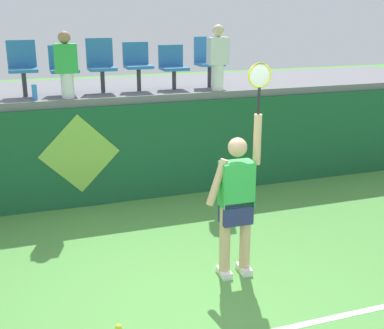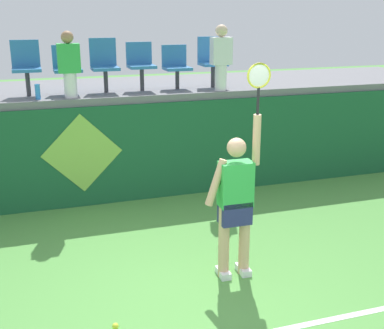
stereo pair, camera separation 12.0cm
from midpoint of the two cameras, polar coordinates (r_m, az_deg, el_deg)
ground_plane at (r=5.72m, az=1.47°, el=-15.42°), size 40.00×40.00×0.00m
court_back_wall at (r=8.42m, az=-6.17°, el=1.39°), size 12.99×0.20×1.62m
spectator_platform at (r=9.37m, az=-7.86°, el=8.37°), size 12.99×2.45×0.12m
tennis_player at (r=5.90m, az=5.51°, el=-3.96°), size 0.75×0.27×2.52m
tennis_ball at (r=5.38m, az=-7.93°, el=-17.53°), size 0.07×0.07×0.07m
water_bottle at (r=8.19m, az=-16.53°, el=7.84°), size 0.08×0.08×0.23m
stadium_chair_0 at (r=8.57m, az=-17.72°, el=10.63°), size 0.44×0.42×0.86m
stadium_chair_1 at (r=8.60m, az=-13.44°, el=10.67°), size 0.44×0.42×0.77m
stadium_chair_2 at (r=8.67m, az=-9.42°, el=11.21°), size 0.44×0.42×0.87m
stadium_chair_3 at (r=8.78m, az=-5.39°, el=11.29°), size 0.44×0.42×0.80m
stadium_chair_4 at (r=8.94m, az=-1.41°, el=11.15°), size 0.44×0.42×0.74m
stadium_chair_5 at (r=9.14m, az=2.59°, el=11.73°), size 0.44×0.42×0.87m
spectator_0 at (r=8.18m, az=-13.22°, el=10.97°), size 0.34×0.20×1.02m
spectator_1 at (r=8.70m, az=3.69°, el=12.03°), size 0.34×0.20×1.09m
wall_signage_mount at (r=8.46m, az=-11.45°, el=-4.57°), size 1.27×0.01×1.53m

